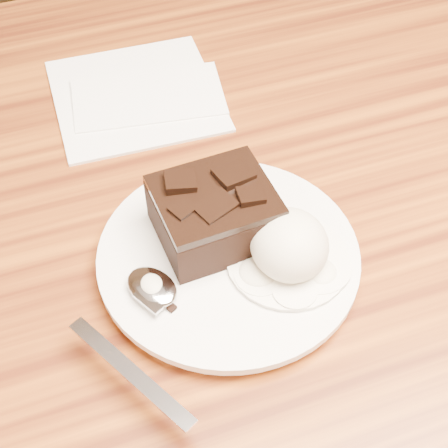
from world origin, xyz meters
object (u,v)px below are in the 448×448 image
object	(u,v)px
brownie	(215,216)
napkin	(136,94)
dining_table	(297,397)
ice_cream_scoop	(289,245)
spoon	(152,288)
plate	(228,259)

from	to	relation	value
brownie	napkin	size ratio (longest dim) A/B	0.55
dining_table	brownie	xyz separation A→B (m)	(-0.11, -0.02, 0.41)
dining_table	napkin	distance (m)	0.44
ice_cream_scoop	spoon	world-z (taller)	ice_cream_scoop
dining_table	ice_cream_scoop	xyz separation A→B (m)	(-0.07, -0.06, 0.41)
brownie	spoon	size ratio (longest dim) A/B	0.51
plate	napkin	size ratio (longest dim) A/B	1.30
ice_cream_scoop	plate	bearing A→B (deg)	149.39
dining_table	brownie	world-z (taller)	brownie
dining_table	plate	distance (m)	0.40
dining_table	spoon	world-z (taller)	spoon
ice_cream_scoop	brownie	bearing A→B (deg)	133.06
plate	ice_cream_scoop	world-z (taller)	ice_cream_scoop
spoon	ice_cream_scoop	bearing A→B (deg)	-31.93
dining_table	brownie	distance (m)	0.43
brownie	ice_cream_scoop	bearing A→B (deg)	-46.94
brownie	plate	bearing A→B (deg)	-81.94
plate	napkin	distance (m)	0.23
spoon	plate	bearing A→B (deg)	-14.29
dining_table	napkin	size ratio (longest dim) A/B	7.67
brownie	ice_cream_scoop	distance (m)	0.06
brownie	spoon	distance (m)	0.07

